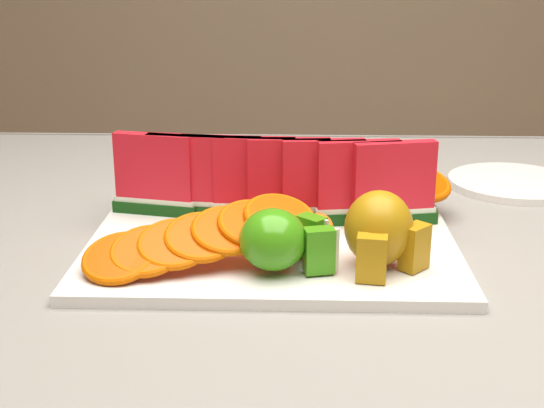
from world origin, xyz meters
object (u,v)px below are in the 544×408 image
Objects in this scene: platter at (272,245)px; apple_cluster at (280,240)px; fork at (247,179)px; pear_cluster at (380,231)px; side_plate at (514,183)px.

apple_cluster reaches higher than platter.
pear_cluster is at bearing -65.10° from fork.
pear_cluster reaches higher than side_plate.
platter reaches higher than side_plate.
pear_cluster is 0.37m from fork.
fork is (-0.37, 0.01, -0.00)m from side_plate.
platter is 1.85× the size of side_plate.
fork is at bearing 99.64° from platter.
side_plate is at bearing -2.11° from fork.
platter is 2.05× the size of fork.
platter is at bearing -143.20° from side_plate.
apple_cluster is 0.48× the size of side_plate.
platter is 0.41m from side_plate.
platter reaches higher than fork.
side_plate reaches higher than fork.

